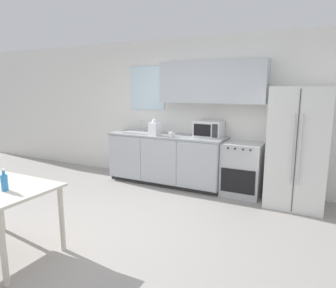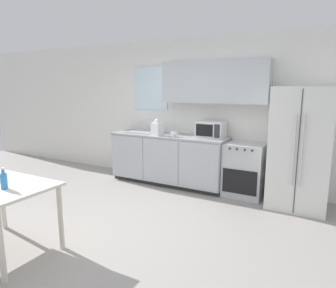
% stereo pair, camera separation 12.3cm
% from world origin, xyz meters
% --- Properties ---
extents(ground_plane, '(12.00, 12.00, 0.00)m').
position_xyz_m(ground_plane, '(0.00, 0.00, 0.00)').
color(ground_plane, gray).
extents(wall_back, '(12.00, 0.38, 2.70)m').
position_xyz_m(wall_back, '(0.08, 2.25, 1.45)').
color(wall_back, silver).
rests_on(wall_back, ground_plane).
extents(kitchen_counter, '(2.23, 0.67, 0.94)m').
position_xyz_m(kitchen_counter, '(-0.32, 1.92, 0.47)').
color(kitchen_counter, '#333333').
rests_on(kitchen_counter, ground_plane).
extents(oven_range, '(0.63, 0.60, 0.89)m').
position_xyz_m(oven_range, '(1.11, 1.96, 0.45)').
color(oven_range, '#B7BABC').
rests_on(oven_range, ground_plane).
extents(refrigerator, '(0.83, 0.80, 1.82)m').
position_xyz_m(refrigerator, '(1.94, 1.87, 0.91)').
color(refrigerator, silver).
rests_on(refrigerator, ground_plane).
extents(kitchen_sink, '(0.55, 0.38, 0.25)m').
position_xyz_m(kitchen_sink, '(-0.91, 1.93, 0.95)').
color(kitchen_sink, '#B7BABC').
rests_on(kitchen_sink, kitchen_counter).
extents(microwave, '(0.48, 0.38, 0.28)m').
position_xyz_m(microwave, '(0.47, 2.03, 1.08)').
color(microwave, silver).
rests_on(microwave, kitchen_counter).
extents(coffee_mug, '(0.12, 0.09, 0.09)m').
position_xyz_m(coffee_mug, '(-0.11, 1.72, 0.98)').
color(coffee_mug, white).
rests_on(coffee_mug, kitchen_counter).
extents(grocery_bag_0, '(0.21, 0.19, 0.30)m').
position_xyz_m(grocery_bag_0, '(-0.48, 1.76, 1.07)').
color(grocery_bag_0, white).
rests_on(grocery_bag_0, kitchen_counter).
extents(drink_bottle, '(0.07, 0.07, 0.22)m').
position_xyz_m(drink_bottle, '(-0.57, -1.14, 0.86)').
color(drink_bottle, '#338CD8').
rests_on(drink_bottle, dining_table).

